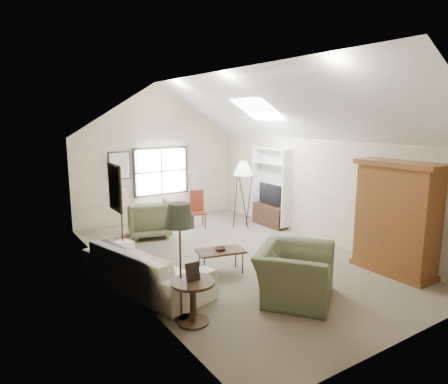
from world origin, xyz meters
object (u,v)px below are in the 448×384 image
armoire (397,218)px  coffee_table (221,262)px  armchair_near (295,273)px  armchair_far (149,218)px  side_chair (198,209)px  side_table (193,302)px  sofa (146,266)px

armoire → coffee_table: bearing=147.9°
armchair_near → armchair_far: (-0.65, 4.71, 0.03)m
coffee_table → side_chair: side_chair is taller
armoire → side_table: bearing=174.5°
armoire → sofa: armoire is taller
armoire → armchair_near: (-2.45, 0.21, -0.66)m
armoire → armchair_far: size_ratio=2.13×
armoire → armchair_far: bearing=122.2°
armchair_near → armchair_far: bearing=60.2°
sofa → coffee_table: bearing=-112.8°
sofa → armchair_far: armchair_far is taller
armoire → armchair_far: 5.85m
coffee_table → side_table: bearing=-134.7°
armchair_far → side_chair: size_ratio=1.01×
armchair_near → armchair_far: size_ratio=1.31×
armoire → sofa: 4.87m
sofa → coffee_table: (1.48, -0.20, -0.15)m
armchair_far → armoire: bearing=137.1°
side_chair → side_table: bearing=-103.2°
sofa → armchair_near: (1.93, -1.81, 0.06)m
armoire → side_chair: size_ratio=2.15×
coffee_table → side_chair: (1.26, 3.14, 0.28)m
sofa → armchair_near: armchair_near is taller
sofa → armchair_near: size_ratio=1.94×
side_chair → sofa: bearing=-116.0°
side_table → side_chair: side_chair is taller
armchair_near → side_table: (-1.83, 0.21, -0.11)m
armoire → side_table: size_ratio=3.33×
armoire → armchair_far: armoire is taller
side_chair → armchair_far: bearing=-161.5°
armoire → sofa: (-4.38, 2.01, -0.72)m
armchair_near → coffee_table: size_ratio=1.48×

